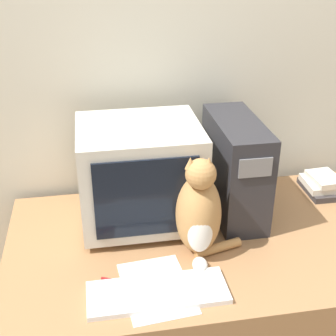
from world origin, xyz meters
The scene contains 9 objects.
wall_back centered at (0.00, 0.90, 1.25)m, with size 7.00×0.05×2.50m.
desk centered at (0.00, 0.42, 0.35)m, with size 1.49×0.84×0.71m.
crt_monitor centered at (-0.23, 0.58, 0.91)m, with size 0.45×0.39×0.40m.
computer_tower centered at (0.15, 0.59, 0.90)m, with size 0.17×0.43×0.39m.
keyboard centered at (-0.23, 0.15, 0.72)m, with size 0.45×0.16×0.02m.
cat centered at (-0.05, 0.35, 0.87)m, with size 0.25×0.27×0.39m.
book_stack centered at (0.58, 0.67, 0.74)m, with size 0.15×0.20×0.08m.
pen centered at (-0.33, 0.23, 0.71)m, with size 0.14×0.07×0.01m.
paper_sheet centered at (-0.23, 0.18, 0.71)m, with size 0.24×0.31×0.00m.
Camera 1 is at (-0.39, -0.98, 1.74)m, focal length 50.00 mm.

